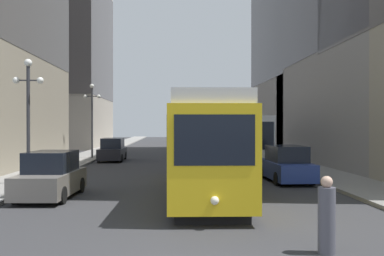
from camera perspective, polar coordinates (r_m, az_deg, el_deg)
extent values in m
cube|color=gray|center=(48.34, -11.54, -2.94)|extent=(2.98, 120.00, 0.15)
cube|color=gray|center=(48.51, 7.58, -2.92)|extent=(2.98, 120.00, 0.15)
cube|color=black|center=(19.31, 1.36, -7.59)|extent=(2.49, 12.86, 0.35)
cube|color=gold|center=(19.15, 1.36, -2.47)|extent=(2.90, 13.98, 3.10)
cube|color=black|center=(19.13, 1.36, -0.39)|extent=(2.92, 13.43, 1.08)
cube|color=silver|center=(19.14, 1.36, 2.82)|extent=(2.69, 13.70, 0.44)
cube|color=black|center=(12.20, 2.89, -1.54)|extent=(2.21, 0.13, 1.40)
sphere|color=#F2EACC|center=(12.30, 2.91, -9.22)|extent=(0.24, 0.24, 0.24)
cube|color=black|center=(33.35, 6.16, -4.24)|extent=(2.21, 10.71, 0.35)
cube|color=silver|center=(33.25, 6.16, -1.28)|extent=(2.60, 11.64, 3.10)
cube|color=black|center=(33.24, 6.17, -0.34)|extent=(2.63, 11.18, 1.30)
cube|color=black|center=(27.53, 8.04, -0.97)|extent=(2.30, 0.09, 1.71)
cylinder|color=black|center=(34.97, -11.79, -3.79)|extent=(0.18, 0.64, 0.64)
cylinder|color=black|center=(37.92, -11.08, -3.47)|extent=(0.18, 0.64, 0.64)
cylinder|color=black|center=(34.74, -9.00, -3.82)|extent=(0.18, 0.64, 0.64)
cylinder|color=black|center=(37.71, -8.50, -3.49)|extent=(0.18, 0.64, 0.64)
cube|color=black|center=(36.31, -10.08, -3.20)|extent=(1.81, 4.83, 0.84)
cube|color=black|center=(36.38, -10.06, -1.89)|extent=(1.59, 2.66, 0.80)
cylinder|color=black|center=(17.49, -21.60, -7.97)|extent=(0.21, 0.65, 0.64)
cylinder|color=black|center=(20.02, -18.75, -6.91)|extent=(0.21, 0.65, 0.64)
cylinder|color=black|center=(16.95, -16.16, -8.23)|extent=(0.21, 0.65, 0.64)
cylinder|color=black|center=(19.55, -13.96, -7.08)|extent=(0.21, 0.65, 0.64)
cube|color=slate|center=(18.44, -17.57, -6.65)|extent=(1.98, 4.45, 0.84)
cube|color=black|center=(18.47, -17.47, -4.09)|extent=(1.68, 2.47, 0.80)
cylinder|color=black|center=(24.84, 12.83, -5.49)|extent=(0.20, 0.64, 0.64)
cylinder|color=black|center=(22.07, 15.07, -6.23)|extent=(0.20, 0.64, 0.64)
cylinder|color=black|center=(24.39, 8.97, -5.59)|extent=(0.20, 0.64, 0.64)
cylinder|color=black|center=(21.57, 10.75, -6.38)|extent=(0.20, 0.64, 0.64)
cube|color=navy|center=(23.17, 11.86, -5.21)|extent=(1.93, 4.78, 0.84)
cube|color=black|center=(22.99, 11.95, -3.21)|extent=(1.66, 2.65, 0.80)
cylinder|color=#4C4C56|center=(10.55, 16.78, -11.20)|extent=(0.39, 0.39, 1.47)
sphere|color=tan|center=(10.41, 16.79, -6.59)|extent=(0.26, 0.26, 0.26)
cylinder|color=#333338|center=(22.01, -20.13, 0.37)|extent=(0.16, 0.16, 5.42)
sphere|color=white|center=(22.20, -20.15, 7.80)|extent=(0.36, 0.36, 0.36)
sphere|color=white|center=(22.28, -21.50, 5.67)|extent=(0.31, 0.31, 0.31)
sphere|color=white|center=(21.95, -18.77, 5.76)|extent=(0.31, 0.31, 0.31)
cube|color=#333338|center=(22.11, -20.14, 5.72)|extent=(1.10, 0.06, 0.06)
cylinder|color=#333338|center=(38.10, -12.61, 0.65)|extent=(0.16, 0.16, 5.79)
sphere|color=white|center=(38.24, -12.62, 5.23)|extent=(0.36, 0.36, 0.36)
sphere|color=white|center=(38.27, -13.43, 3.94)|extent=(0.31, 0.31, 0.31)
sphere|color=white|center=(38.08, -11.80, 3.96)|extent=(0.31, 0.31, 0.31)
cube|color=#333338|center=(38.17, -12.61, 3.95)|extent=(1.10, 0.06, 0.06)
cube|color=#A89E8E|center=(62.28, -16.54, 9.48)|extent=(11.61, 18.48, 25.47)
cube|color=#544F4E|center=(62.49, -16.54, 10.63)|extent=(11.65, 18.52, 15.28)
cube|color=gray|center=(52.56, 17.56, 13.78)|extent=(15.08, 16.20, 30.13)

